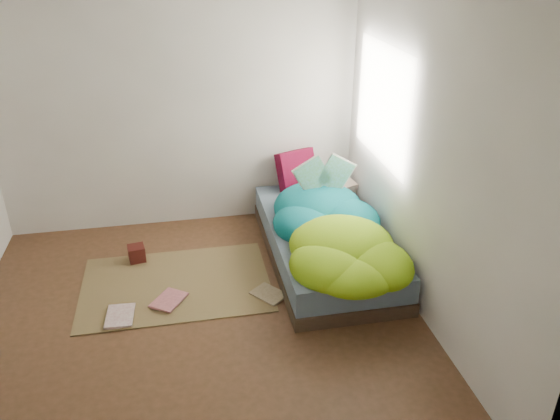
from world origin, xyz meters
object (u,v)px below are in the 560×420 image
(bed, at_px, (325,243))
(wooden_box, at_px, (137,253))
(floor_book_a, at_px, (106,317))
(floor_book_b, at_px, (158,297))
(open_book, at_px, (325,164))
(pillow_magenta, at_px, (297,170))

(bed, distance_m, wooden_box, 1.74)
(floor_book_a, bearing_deg, floor_book_b, 28.00)
(bed, height_order, floor_book_a, bed)
(open_book, bearing_deg, floor_book_a, -159.32)
(open_book, bearing_deg, wooden_box, 177.79)
(wooden_box, bearing_deg, open_book, 0.18)
(bed, relative_size, open_book, 4.18)
(open_book, relative_size, wooden_box, 3.30)
(open_book, bearing_deg, pillow_magenta, 100.16)
(wooden_box, relative_size, floor_book_b, 0.51)
(floor_book_a, relative_size, floor_book_b, 1.03)
(floor_book_b, bearing_deg, pillow_magenta, 75.60)
(bed, distance_m, floor_book_b, 1.57)
(bed, height_order, floor_book_b, bed)
(bed, xyz_separation_m, floor_book_b, (-1.52, -0.37, -0.14))
(pillow_magenta, distance_m, open_book, 0.67)
(bed, bearing_deg, floor_book_b, -166.45)
(bed, bearing_deg, open_book, 78.89)
(bed, xyz_separation_m, floor_book_a, (-1.92, -0.55, -0.15))
(wooden_box, xyz_separation_m, floor_book_a, (-0.21, -0.84, -0.06))
(wooden_box, distance_m, floor_book_a, 0.87)
(wooden_box, height_order, floor_book_b, wooden_box)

